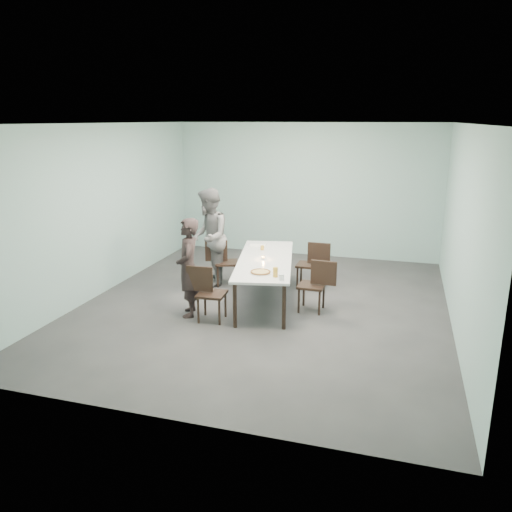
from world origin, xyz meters
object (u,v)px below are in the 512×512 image
(diner_near, at_px, (188,268))
(tealight, at_px, (263,258))
(beer_glass, at_px, (275,272))
(amber_tumbler, at_px, (262,248))
(diner_far, at_px, (209,238))
(chair_near_left, at_px, (207,289))
(water_tumbler, at_px, (281,277))
(pizza, at_px, (260,272))
(table, at_px, (265,262))
(chair_far_right, at_px, (313,262))
(chair_far_left, at_px, (222,259))
(side_plate, at_px, (272,269))
(chair_near_right, at_px, (317,282))

(diner_near, height_order, tealight, diner_near)
(beer_glass, height_order, amber_tumbler, beer_glass)
(diner_far, distance_m, amber_tumbler, 1.04)
(chair_near_left, relative_size, diner_far, 0.47)
(chair_near_left, bearing_deg, amber_tumbler, 71.91)
(beer_glass, relative_size, water_tumbler, 1.67)
(beer_glass, bearing_deg, pizza, 156.82)
(table, distance_m, chair_near_left, 1.29)
(diner_far, xyz_separation_m, pizza, (1.39, -1.35, -0.15))
(diner_far, bearing_deg, chair_far_right, 82.55)
(table, relative_size, beer_glass, 18.18)
(table, height_order, chair_far_left, chair_far_left)
(table, bearing_deg, pizza, -79.47)
(tealight, bearing_deg, chair_far_right, 54.75)
(tealight, bearing_deg, table, 67.95)
(side_plate, height_order, amber_tumbler, amber_tumbler)
(chair_near_right, distance_m, diner_near, 2.09)
(water_tumbler, bearing_deg, pizza, 148.89)
(table, xyz_separation_m, beer_glass, (0.42, -0.93, 0.13))
(pizza, relative_size, side_plate, 1.89)
(chair_near_right, distance_m, pizza, 1.01)
(chair_near_left, xyz_separation_m, amber_tumbler, (0.42, 1.68, 0.29))
(diner_far, xyz_separation_m, beer_glass, (1.66, -1.47, -0.10))
(chair_near_left, relative_size, beer_glass, 5.80)
(chair_near_right, xyz_separation_m, diner_near, (-1.93, -0.73, 0.29))
(chair_near_right, xyz_separation_m, amber_tumbler, (-1.16, 0.83, 0.29))
(water_tumbler, bearing_deg, chair_near_left, -177.51)
(chair_far_left, distance_m, water_tumbler, 2.29)
(chair_far_left, relative_size, tealight, 15.54)
(chair_near_right, xyz_separation_m, tealight, (-0.96, 0.20, 0.27))
(pizza, bearing_deg, tealight, 102.57)
(side_plate, relative_size, tealight, 3.21)
(pizza, relative_size, tealight, 6.07)
(pizza, bearing_deg, side_plate, 63.14)
(chair_far_right, height_order, diner_far, diner_far)
(chair_near_left, height_order, tealight, chair_near_left)
(diner_near, distance_m, tealight, 1.35)
(table, height_order, amber_tumbler, amber_tumbler)
(diner_far, distance_m, water_tumbler, 2.39)
(table, xyz_separation_m, tealight, (-0.02, -0.05, 0.08))
(diner_far, distance_m, beer_glass, 2.22)
(chair_near_left, relative_size, pizza, 2.56)
(chair_far_right, xyz_separation_m, tealight, (-0.69, -0.97, 0.27))
(diner_near, bearing_deg, chair_far_right, 118.11)
(diner_near, height_order, pizza, diner_near)
(diner_near, bearing_deg, water_tumbler, 66.52)
(side_plate, bearing_deg, chair_far_right, 75.20)
(amber_tumbler, bearing_deg, tealight, -72.73)
(table, height_order, tealight, tealight)
(chair_far_right, xyz_separation_m, beer_glass, (-0.25, -1.86, 0.32))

